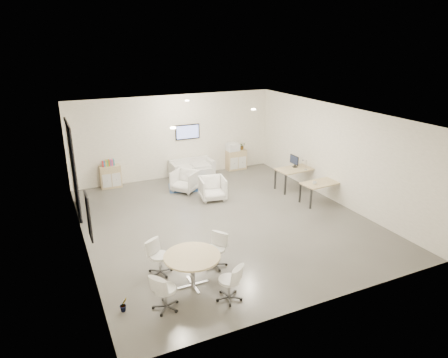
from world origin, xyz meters
name	(u,v)px	position (x,y,z in m)	size (l,w,h in m)	color
room_shell	(224,169)	(0.00, 0.00, 1.60)	(9.60, 10.60, 4.80)	#4F4D48
glass_door	(72,166)	(-3.95, 2.51, 1.50)	(0.09, 1.90, 2.85)	black
artwork	(89,217)	(-3.97, -1.60, 1.55)	(0.05, 0.54, 1.04)	black
wall_tv	(187,132)	(0.50, 4.46, 1.75)	(0.98, 0.06, 0.58)	black
ceiling_spots	(206,111)	(-0.20, 0.83, 3.18)	(3.14, 4.14, 0.03)	#FFEAC6
sideboard_left	(111,177)	(-2.59, 4.28, 0.41)	(0.74, 0.38, 0.83)	tan
sideboard_right	(236,160)	(2.54, 4.27, 0.41)	(0.82, 0.40, 0.82)	tan
books	(108,163)	(-2.63, 4.29, 0.94)	(0.43, 0.14, 0.22)	red
printer	(233,147)	(2.38, 4.28, 0.98)	(0.50, 0.43, 0.35)	white
loveseat	(192,169)	(0.48, 4.08, 0.34)	(1.67, 0.85, 0.62)	silver
blue_rug	(190,187)	(0.03, 3.05, 0.01)	(1.52, 1.01, 0.01)	#2F5792
armchair_left	(185,180)	(-0.26, 2.78, 0.42)	(0.81, 0.76, 0.83)	silver
armchair_right	(213,187)	(0.33, 1.66, 0.43)	(0.83, 0.78, 0.85)	silver
desk_rear	(297,170)	(3.50, 1.29, 0.71)	(1.56, 0.86, 0.79)	tan
desk_front	(322,184)	(3.50, -0.12, 0.64)	(1.42, 0.79, 0.71)	tan
monitor	(294,161)	(3.46, 1.44, 1.02)	(0.20, 0.50, 0.44)	black
round_table	(192,259)	(-2.06, -2.80, 0.67)	(1.24, 1.24, 0.76)	tan
meeting_chairs	(192,269)	(-2.06, -2.80, 0.41)	(2.36, 2.36, 0.82)	white
plant_cabinet	(242,147)	(2.81, 4.30, 0.94)	(0.27, 0.30, 0.24)	#3F7F3F
plant_floor	(124,308)	(-3.63, -3.04, 0.07)	(0.17, 0.30, 0.13)	#3F7F3F
cup	(315,182)	(3.15, -0.18, 0.78)	(0.13, 0.10, 0.13)	white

